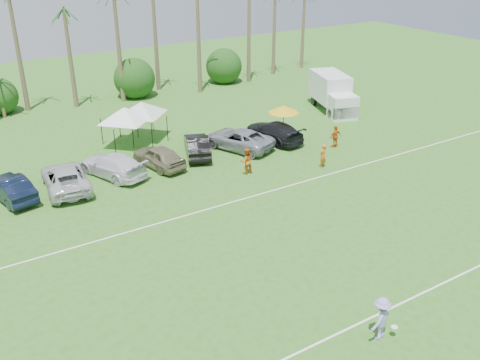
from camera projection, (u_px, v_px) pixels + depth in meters
field_lines at (254, 263)px, 25.95m from camera, size 80.00×12.10×0.01m
palm_tree_4 at (14, 26)px, 43.88m from camera, size 2.40×2.40×8.90m
palm_tree_5 at (61, 12)px, 45.43m from camera, size 2.40×2.40×9.90m
palm_tree_8 at (197, 11)px, 52.05m from camera, size 2.40×2.40×8.90m
bush_tree_2 at (130, 76)px, 51.87m from camera, size 4.00×4.00×4.00m
bush_tree_3 at (219, 64)px, 56.67m from camera, size 4.00×4.00×4.00m
sideline_player_a at (323, 156)px, 36.10m from camera, size 0.69×0.54×1.65m
sideline_player_b at (246, 161)px, 35.11m from camera, size 0.94×0.77×1.79m
sideline_player_c at (335, 137)px, 39.40m from camera, size 0.99×0.42×1.67m
box_truck at (333, 92)px, 47.14m from camera, size 4.12×6.56×3.17m
canopy_tent_left at (124, 107)px, 38.63m from camera, size 4.36×4.36×3.53m
canopy_tent_right at (141, 102)px, 40.10m from camera, size 4.27×4.27×3.46m
market_umbrella at (284, 109)px, 40.33m from camera, size 2.40×2.40×2.67m
frisbee_player at (381, 319)px, 20.79m from camera, size 1.37×1.02×1.89m
parked_car_1 at (10, 188)px, 31.76m from camera, size 2.47×4.77×1.50m
parked_car_2 at (65, 178)px, 33.03m from camera, size 3.06×5.63×1.50m
parked_car_3 at (112, 165)px, 34.85m from camera, size 3.77×5.57×1.50m
parked_car_4 at (159, 157)px, 36.15m from camera, size 2.62×4.67×1.50m
parked_car_5 at (197, 145)px, 38.02m from camera, size 3.16×4.81×1.50m
parked_car_6 at (238, 139)px, 39.18m from camera, size 4.40×5.94×1.50m
parked_car_7 at (274, 131)px, 40.68m from camera, size 2.76×5.40×1.50m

